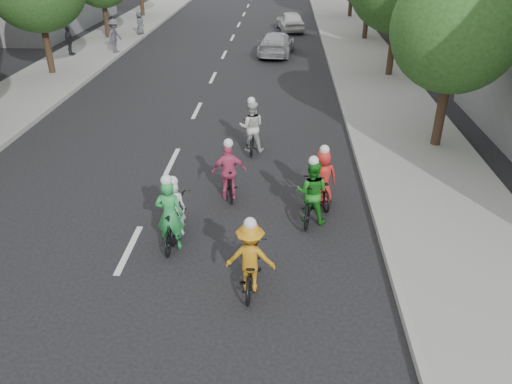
# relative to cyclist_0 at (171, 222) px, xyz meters

# --- Properties ---
(ground) EXTENTS (120.00, 120.00, 0.00)m
(ground) POSITION_rel_cyclist_0_xyz_m (-1.01, -0.23, -0.66)
(ground) COLOR black
(ground) RESTS_ON ground
(sidewalk_left) EXTENTS (4.00, 80.00, 0.15)m
(sidewalk_left) POSITION_rel_cyclist_0_xyz_m (-9.01, 9.77, -0.59)
(sidewalk_left) COLOR gray
(sidewalk_left) RESTS_ON ground
(curb_left) EXTENTS (0.18, 80.00, 0.18)m
(curb_left) POSITION_rel_cyclist_0_xyz_m (-7.06, 9.77, -0.57)
(curb_left) COLOR #999993
(curb_left) RESTS_ON ground
(sidewalk_right) EXTENTS (4.00, 80.00, 0.15)m
(sidewalk_right) POSITION_rel_cyclist_0_xyz_m (6.99, 9.77, -0.59)
(sidewalk_right) COLOR gray
(sidewalk_right) RESTS_ON ground
(curb_right) EXTENTS (0.18, 80.00, 0.18)m
(curb_right) POSITION_rel_cyclist_0_xyz_m (5.04, 9.77, -0.57)
(curb_right) COLOR #999993
(curb_right) RESTS_ON ground
(tree_r_0) EXTENTS (4.00, 4.00, 5.97)m
(tree_r_0) POSITION_rel_cyclist_0_xyz_m (7.79, 6.37, 3.30)
(tree_r_0) COLOR black
(tree_r_0) RESTS_ON ground
(cyclist_0) EXTENTS (0.64, 1.57, 1.91)m
(cyclist_0) POSITION_rel_cyclist_0_xyz_m (0.00, 0.00, 0.00)
(cyclist_0) COLOR black
(cyclist_0) RESTS_ON ground
(cyclist_1) EXTENTS (0.92, 1.92, 1.83)m
(cyclist_1) POSITION_rel_cyclist_0_xyz_m (3.33, 1.38, 0.03)
(cyclist_1) COLOR black
(cyclist_1) RESTS_ON ground
(cyclist_2) EXTENTS (0.70, 1.80, 1.59)m
(cyclist_2) POSITION_rel_cyclist_0_xyz_m (-0.01, 0.59, -0.13)
(cyclist_2) COLOR black
(cyclist_2) RESTS_ON ground
(cyclist_3) EXTENTS (1.05, 1.75, 1.74)m
(cyclist_3) POSITION_rel_cyclist_0_xyz_m (1.96, -1.44, -0.03)
(cyclist_3) COLOR black
(cyclist_3) RESTS_ON ground
(cyclist_4) EXTENTS (1.01, 1.54, 1.78)m
(cyclist_4) POSITION_rel_cyclist_0_xyz_m (1.12, 2.48, -0.01)
(cyclist_4) COLOR black
(cyclist_4) RESTS_ON ground
(cyclist_5) EXTENTS (0.89, 1.86, 1.72)m
(cyclist_5) POSITION_rel_cyclist_0_xyz_m (3.66, 2.36, -0.07)
(cyclist_5) COLOR black
(cyclist_5) RESTS_ON ground
(cyclist_6) EXTENTS (0.86, 1.77, 1.88)m
(cyclist_6) POSITION_rel_cyclist_0_xyz_m (1.52, 5.82, 0.01)
(cyclist_6) COLOR black
(cyclist_6) RESTS_ON ground
(follow_car_lead) EXTENTS (2.28, 4.62, 1.29)m
(follow_car_lead) POSITION_rel_cyclist_0_xyz_m (2.06, 19.97, -0.01)
(follow_car_lead) COLOR #B6B6BB
(follow_car_lead) RESTS_ON ground
(follow_car_trail) EXTENTS (2.26, 4.21, 1.36)m
(follow_car_trail) POSITION_rel_cyclist_0_xyz_m (2.89, 27.53, 0.02)
(follow_car_trail) COLOR silver
(follow_car_trail) RESTS_ON ground
(spectator_0) EXTENTS (0.92, 1.32, 1.88)m
(spectator_0) POSITION_rel_cyclist_0_xyz_m (-7.31, 19.41, 0.43)
(spectator_0) COLOR #4B4956
(spectator_0) RESTS_ON sidewalk_left
(spectator_1) EXTENTS (0.40, 0.95, 1.62)m
(spectator_1) POSITION_rel_cyclist_0_xyz_m (-9.70, 18.57, 0.30)
(spectator_1) COLOR #474551
(spectator_1) RESTS_ON sidewalk_left
(spectator_2) EXTENTS (0.61, 0.81, 1.48)m
(spectator_2) POSITION_rel_cyclist_0_xyz_m (-7.31, 24.86, 0.23)
(spectator_2) COLOR #4C4E58
(spectator_2) RESTS_ON sidewalk_left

